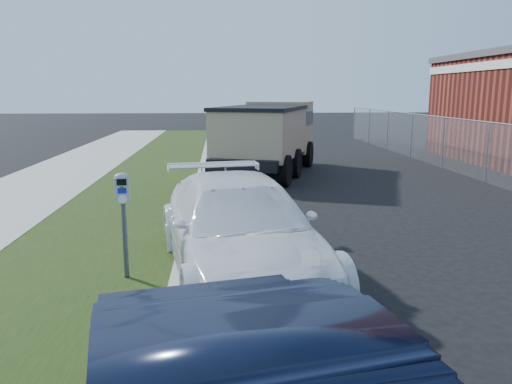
{
  "coord_description": "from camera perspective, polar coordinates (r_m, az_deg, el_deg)",
  "views": [
    {
      "loc": [
        -2.01,
        -7.32,
        2.67
      ],
      "look_at": [
        -1.4,
        1.0,
        1.0
      ],
      "focal_mm": 35.0,
      "sensor_mm": 36.0,
      "label": 1
    }
  ],
  "objects": [
    {
      "name": "ground",
      "position": [
        8.05,
        10.64,
        -8.26
      ],
      "size": [
        120.0,
        120.0,
        0.0
      ],
      "primitive_type": "plane",
      "color": "black",
      "rests_on": "ground"
    },
    {
      "name": "streetside",
      "position": [
        10.31,
        -24.29,
        -4.33
      ],
      "size": [
        6.12,
        50.0,
        0.15
      ],
      "color": "gray",
      "rests_on": "ground"
    },
    {
      "name": "chainlink_fence",
      "position": [
        16.47,
        25.03,
        5.36
      ],
      "size": [
        0.06,
        30.06,
        30.0
      ],
      "color": "slate",
      "rests_on": "ground"
    },
    {
      "name": "parking_meter",
      "position": [
        7.01,
        -14.95,
        -1.16
      ],
      "size": [
        0.22,
        0.16,
        1.47
      ],
      "rotation": [
        0.0,
        0.0,
        0.1
      ],
      "color": "#3F4247",
      "rests_on": "ground"
    },
    {
      "name": "white_wagon",
      "position": [
        7.32,
        -1.82,
        -4.15
      ],
      "size": [
        2.82,
        5.21,
        1.43
      ],
      "primitive_type": "imported",
      "rotation": [
        0.0,
        0.0,
        0.17
      ],
      "color": "white",
      "rests_on": "ground"
    },
    {
      "name": "dump_truck",
      "position": [
        16.81,
        1.45,
        6.7
      ],
      "size": [
        4.03,
        6.36,
        2.34
      ],
      "rotation": [
        0.0,
        0.0,
        -0.34
      ],
      "color": "black",
      "rests_on": "ground"
    }
  ]
}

